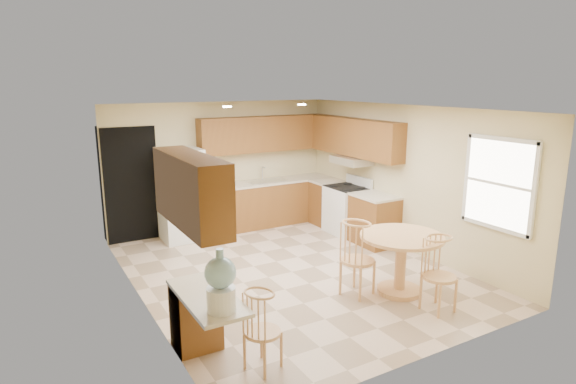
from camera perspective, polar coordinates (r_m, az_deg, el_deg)
floor at (r=7.55m, az=0.47°, el=-9.44°), size 5.50×5.50×0.00m
ceiling at (r=6.99m, az=0.51°, el=9.87°), size 4.50×5.50×0.02m
wall_back at (r=9.59m, az=-7.89°, el=3.09°), size 4.50×0.02×2.50m
wall_front at (r=5.08m, az=16.52°, el=-6.30°), size 4.50×0.02×2.50m
wall_left at (r=6.36m, az=-17.28°, el=-2.47°), size 0.02×5.50×2.50m
wall_right at (r=8.50m, az=13.68°, el=1.57°), size 0.02×5.50×2.50m
doorway at (r=9.11m, az=-18.04°, el=0.76°), size 0.90×0.02×2.10m
base_cab_back at (r=9.85m, az=-2.36°, el=-1.38°), size 2.75×0.60×0.87m
counter_back at (r=9.75m, az=-2.39°, el=1.21°), size 2.75×0.63×0.04m
base_cab_right_a at (r=9.90m, az=4.77°, el=-1.34°), size 0.60×0.59×0.87m
counter_right_a at (r=9.80m, az=4.82°, el=1.24°), size 0.63×0.59×0.04m
base_cab_right_b at (r=8.79m, az=10.18°, el=-3.37°), size 0.60×0.80×0.87m
counter_right_b at (r=8.67m, az=10.30°, el=-0.48°), size 0.63×0.80×0.04m
upper_cab_back at (r=9.72m, az=-2.81°, el=6.90°), size 2.75×0.33×0.70m
upper_cab_right at (r=9.21m, az=7.93°, el=6.46°), size 0.33×2.42×0.70m
upper_cab_left at (r=4.76m, az=-11.45°, el=0.20°), size 0.33×1.40×0.70m
sink at (r=9.73m, az=-2.52°, el=1.32°), size 0.78×0.44×0.01m
range_hood at (r=9.19m, az=7.54°, el=3.75°), size 0.50×0.76×0.14m
desk_pedestal at (r=5.55m, az=-10.84°, el=-14.31°), size 0.48×0.42×0.72m
desk_top at (r=5.05m, az=-9.57°, el=-12.18°), size 0.50×1.20×0.04m
window at (r=7.25m, az=23.73°, el=0.89°), size 0.06×1.12×1.30m
can_light_a at (r=7.83m, az=-7.23°, el=10.00°), size 0.14×0.14×0.02m
can_light_b at (r=8.48m, az=1.65°, el=10.32°), size 0.14×0.14×0.02m
refrigerator at (r=9.03m, az=-12.54°, el=-0.33°), size 0.75×0.73×1.69m
stove at (r=9.35m, az=7.00°, el=-2.04°), size 0.65×0.76×1.09m
dining_table at (r=6.84m, az=13.24°, el=-7.30°), size 1.14×1.14×0.84m
chair_table_a at (r=6.57m, az=8.84°, el=-7.17°), size 0.46×0.60×1.04m
chair_table_b at (r=6.38m, az=18.18°, el=-8.75°), size 0.43×0.43×0.97m
chair_desk at (r=4.96m, az=-2.59°, el=-15.52°), size 0.37×0.48×0.84m
water_crock at (r=4.60m, az=-7.98°, el=-10.65°), size 0.30×0.30×0.62m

